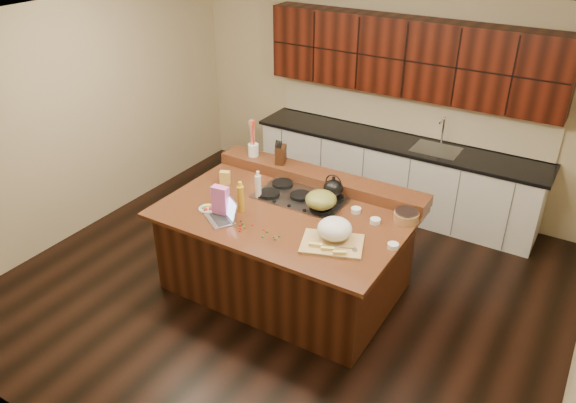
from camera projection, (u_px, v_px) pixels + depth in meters
The scene contains 34 objects.
room at pixel (285, 171), 5.29m from camera, with size 5.52×5.02×2.72m.
island at pixel (285, 249), 5.72m from camera, with size 2.40×1.60×0.92m.
back_ledge at pixel (320, 178), 5.99m from camera, with size 2.40×0.30×0.12m, color black.
cooktop at pixel (301, 197), 5.71m from camera, with size 0.92×0.52×0.05m.
back_counter at pixel (399, 136), 6.99m from camera, with size 3.70×0.66×2.40m.
kettle at pixel (333, 188), 5.62m from camera, with size 0.20×0.20×0.18m, color black.
green_bowl at pixel (321, 200), 5.43m from camera, with size 0.31×0.31×0.17m, color olive.
laptop at pixel (224, 214), 5.33m from camera, with size 0.39×0.37×0.21m.
oil_bottle at pixel (241, 199), 5.43m from camera, with size 0.07×0.07×0.27m, color #BF8E21.
vinegar_bottle at pixel (258, 187), 5.67m from camera, with size 0.06×0.06×0.25m, color silver.
wooden_tray at pixel (334, 232), 4.97m from camera, with size 0.64×0.55×0.22m.
ramekin_a at pixel (393, 246), 4.92m from camera, with size 0.10×0.10×0.04m, color white.
ramekin_b at pixel (375, 221), 5.29m from camera, with size 0.10×0.10×0.04m, color white.
ramekin_c at pixel (356, 210), 5.46m from camera, with size 0.10×0.10×0.04m, color white.
strainer_bowl at pixel (406, 217), 5.31m from camera, with size 0.24×0.24×0.09m, color #996B3F.
kitchen_timer at pixel (355, 249), 4.85m from camera, with size 0.08×0.08×0.07m, color silver.
pink_bag at pixel (221, 201), 5.36m from camera, with size 0.16×0.09×0.30m, color #DE68BD.
candy_plate at pixel (208, 209), 5.52m from camera, with size 0.18×0.18×0.01m, color white.
package_box at pixel (225, 178), 5.97m from camera, with size 0.10×0.07×0.14m, color gold.
utensil_crock at pixel (253, 150), 6.32m from camera, with size 0.12×0.12×0.14m, color white.
knife_block at pixel (281, 155), 6.14m from camera, with size 0.10×0.16×0.20m, color black.
gumdrop_0 at pixel (241, 221), 5.31m from camera, with size 0.02×0.02×0.02m, color red.
gumdrop_1 at pixel (262, 236), 5.07m from camera, with size 0.02×0.02×0.02m, color #198C26.
gumdrop_2 at pixel (263, 230), 5.17m from camera, with size 0.02×0.02×0.02m, color red.
gumdrop_3 at pixel (244, 227), 5.21m from camera, with size 0.02×0.02×0.02m, color #198C26.
gumdrop_4 at pixel (240, 225), 5.24m from camera, with size 0.02×0.02×0.02m, color red.
gumdrop_5 at pixel (267, 232), 5.15m from camera, with size 0.02×0.02×0.02m, color #198C26.
gumdrop_6 at pixel (252, 225), 5.25m from camera, with size 0.02×0.02×0.02m, color red.
gumdrop_7 at pixel (243, 223), 5.27m from camera, with size 0.02×0.02×0.02m, color #198C26.
gumdrop_8 at pixel (240, 228), 5.20m from camera, with size 0.02×0.02×0.02m, color red.
gumdrop_9 at pixel (279, 236), 5.08m from camera, with size 0.02×0.02×0.02m, color #198C26.
gumdrop_10 at pixel (240, 231), 5.16m from camera, with size 0.02×0.02×0.02m, color red.
gumdrop_11 at pixel (275, 239), 5.03m from camera, with size 0.02×0.02×0.02m, color #198C26.
gumdrop_12 at pixel (274, 238), 5.06m from camera, with size 0.02×0.02×0.02m, color red.
Camera 1 is at (2.49, -4.05, 3.67)m, focal length 35.00 mm.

